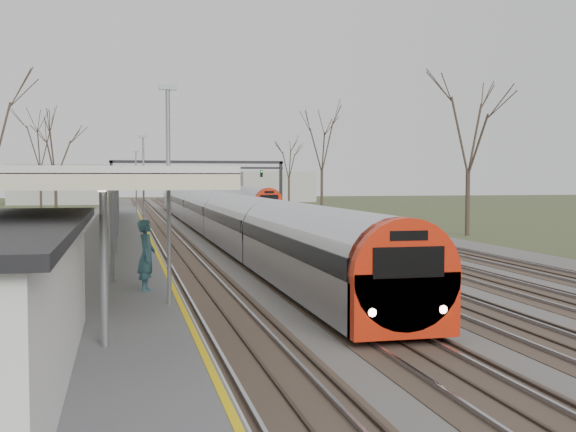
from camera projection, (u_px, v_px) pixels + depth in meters
name	position (u px, v px, depth m)	size (l,w,h in m)	color
track_bed	(237.00, 226.00, 58.38)	(24.00, 160.00, 0.22)	#474442
platform	(117.00, 241.00, 39.24)	(3.50, 69.00, 1.00)	#9E9B93
canopy	(116.00, 178.00, 34.67)	(4.10, 50.00, 3.11)	slate
signal_gantry	(199.00, 170.00, 87.32)	(21.00, 0.59, 6.08)	black
tree_east_far	(469.00, 128.00, 48.42)	(5.00, 5.00, 10.30)	#2D231C
train_near	(210.00, 212.00, 52.57)	(2.62, 75.21, 3.05)	#A1A3AB
train_far	(233.00, 198.00, 88.51)	(2.62, 45.21, 3.05)	#A1A3AB
passenger	(146.00, 256.00, 18.56)	(0.68, 0.45, 1.87)	#335B64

